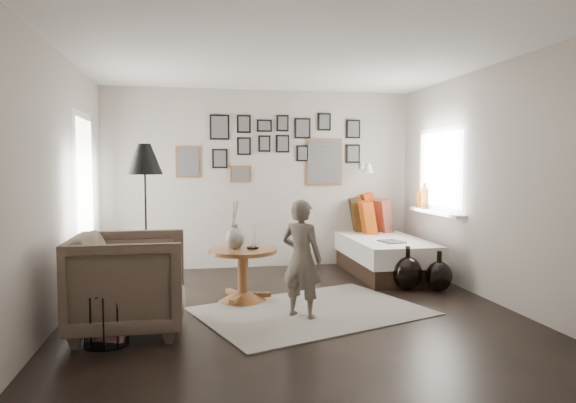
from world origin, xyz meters
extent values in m
plane|color=black|center=(0.00, 0.00, 0.00)|extent=(4.80, 4.80, 0.00)
plane|color=#A69C91|center=(0.00, 2.40, 1.30)|extent=(4.50, 0.00, 4.50)
plane|color=#A69C91|center=(0.00, -2.40, 1.30)|extent=(4.50, 0.00, 4.50)
plane|color=#A69C91|center=(-2.25, 0.00, 1.30)|extent=(0.00, 4.80, 4.80)
plane|color=#A69C91|center=(2.25, 0.00, 1.30)|extent=(0.00, 4.80, 4.80)
plane|color=white|center=(0.00, 0.00, 2.60)|extent=(4.80, 4.80, 0.00)
plane|color=white|center=(-2.23, 1.20, 1.05)|extent=(0.00, 2.14, 2.14)
plane|color=white|center=(-2.23, 1.20, 1.05)|extent=(0.00, 1.88, 1.88)
plane|color=white|center=(-2.23, 1.20, 1.05)|extent=(0.00, 1.93, 1.93)
plane|color=white|center=(2.23, 1.20, 1.45)|extent=(0.00, 1.30, 1.30)
plane|color=white|center=(2.23, 1.20, 1.45)|extent=(0.00, 1.14, 1.14)
cube|color=white|center=(2.17, 1.20, 0.88)|extent=(0.15, 1.32, 0.04)
cylinder|color=#8C4C14|center=(2.17, 1.55, 1.04)|extent=(0.10, 0.10, 0.28)
cylinder|color=#8C4C14|center=(2.17, 1.72, 1.01)|extent=(0.08, 0.08, 0.22)
cube|color=brown|center=(-1.05, 2.38, 1.55)|extent=(0.35, 0.03, 0.45)
cube|color=black|center=(-1.05, 2.37, 1.55)|extent=(0.30, 0.01, 0.40)
cube|color=black|center=(-0.60, 2.38, 2.05)|extent=(0.28, 0.03, 0.36)
cube|color=black|center=(-0.60, 2.37, 2.05)|extent=(0.23, 0.01, 0.31)
cube|color=black|center=(-0.60, 2.38, 1.60)|extent=(0.22, 0.03, 0.28)
cube|color=black|center=(-0.60, 2.37, 1.60)|extent=(0.17, 0.01, 0.23)
cube|color=black|center=(-0.25, 2.38, 2.10)|extent=(0.20, 0.03, 0.26)
cube|color=black|center=(-0.25, 2.37, 2.10)|extent=(0.15, 0.01, 0.21)
cube|color=black|center=(-0.25, 2.38, 1.78)|extent=(0.20, 0.03, 0.26)
cube|color=black|center=(-0.25, 2.37, 1.78)|extent=(0.15, 0.01, 0.21)
cube|color=black|center=(0.05, 2.38, 2.08)|extent=(0.22, 0.03, 0.18)
cube|color=black|center=(0.05, 2.37, 2.08)|extent=(0.17, 0.01, 0.13)
cube|color=black|center=(0.05, 2.38, 1.82)|extent=(0.18, 0.03, 0.24)
cube|color=black|center=(0.05, 2.37, 1.82)|extent=(0.13, 0.01, 0.19)
cube|color=black|center=(0.32, 2.38, 2.12)|extent=(0.18, 0.03, 0.24)
cube|color=black|center=(0.32, 2.37, 2.12)|extent=(0.13, 0.01, 0.19)
cube|color=black|center=(0.32, 2.38, 1.82)|extent=(0.20, 0.03, 0.26)
cube|color=black|center=(0.32, 2.37, 1.82)|extent=(0.15, 0.01, 0.21)
cube|color=black|center=(0.62, 2.38, 2.05)|extent=(0.24, 0.03, 0.30)
cube|color=black|center=(0.62, 2.37, 2.05)|extent=(0.19, 0.01, 0.25)
cube|color=black|center=(0.62, 2.38, 1.68)|extent=(0.18, 0.03, 0.24)
cube|color=black|center=(0.62, 2.37, 1.68)|extent=(0.13, 0.01, 0.19)
cube|color=brown|center=(0.95, 2.38, 1.55)|extent=(0.55, 0.03, 0.70)
cube|color=black|center=(0.95, 2.37, 1.55)|extent=(0.50, 0.01, 0.65)
cube|color=black|center=(0.95, 2.38, 2.15)|extent=(0.20, 0.03, 0.26)
cube|color=black|center=(0.95, 2.37, 2.15)|extent=(0.15, 0.01, 0.21)
cube|color=black|center=(1.40, 2.38, 2.05)|extent=(0.22, 0.03, 0.28)
cube|color=black|center=(1.40, 2.37, 2.05)|extent=(0.17, 0.01, 0.23)
cube|color=black|center=(1.40, 2.38, 1.68)|extent=(0.22, 0.03, 0.28)
cube|color=black|center=(1.40, 2.37, 1.68)|extent=(0.17, 0.01, 0.23)
cube|color=brown|center=(-0.30, 2.38, 1.38)|extent=(0.30, 0.03, 0.24)
cube|color=black|center=(-0.30, 2.37, 1.38)|extent=(0.25, 0.01, 0.19)
cube|color=white|center=(1.55, 2.37, 1.50)|extent=(0.06, 0.04, 0.10)
cylinder|color=white|center=(1.55, 2.25, 1.52)|extent=(0.02, 0.24, 0.02)
cone|color=white|center=(1.55, 2.12, 1.46)|extent=(0.18, 0.18, 0.14)
cube|color=silver|center=(0.19, -0.05, 0.01)|extent=(2.59, 2.19, 0.01)
cone|color=brown|center=(-0.46, 0.49, 0.05)|extent=(0.55, 0.55, 0.11)
cylinder|color=brown|center=(-0.46, 0.49, 0.30)|extent=(0.12, 0.12, 0.42)
cylinder|color=brown|center=(-0.46, 0.49, 0.56)|extent=(0.74, 0.74, 0.04)
ellipsoid|color=black|center=(-0.54, 0.51, 0.70)|extent=(0.21, 0.21, 0.23)
cylinder|color=black|center=(-0.54, 0.51, 0.84)|extent=(0.06, 0.06, 0.04)
cylinder|color=black|center=(-0.35, 0.49, 0.59)|extent=(0.13, 0.13, 0.02)
cube|color=black|center=(1.60, 1.72, 0.12)|extent=(0.91, 2.13, 0.25)
cube|color=silver|center=(1.60, 1.72, 0.37)|extent=(0.97, 2.19, 0.27)
cube|color=#B33B0A|center=(1.62, 2.59, 0.78)|extent=(0.34, 0.65, 0.62)
cube|color=#362411|center=(1.46, 2.48, 0.75)|extent=(0.31, 0.58, 0.55)
cube|color=maroon|center=(1.75, 2.30, 0.74)|extent=(0.39, 0.58, 0.53)
cube|color=#B33B0A|center=(1.53, 2.15, 0.73)|extent=(0.28, 0.53, 0.51)
cube|color=black|center=(1.55, 1.17, 0.51)|extent=(0.30, 0.37, 0.02)
imported|color=brown|center=(-1.56, -0.36, 0.45)|extent=(0.99, 0.96, 0.90)
cube|color=beige|center=(-1.53, -0.31, 0.48)|extent=(0.42, 0.43, 0.18)
cylinder|color=black|center=(-1.53, 0.97, 0.01)|extent=(0.27, 0.27, 0.03)
cylinder|color=black|center=(-1.53, 0.97, 0.78)|extent=(0.02, 0.02, 1.55)
cone|color=black|center=(-1.53, 0.97, 1.57)|extent=(0.41, 0.41, 0.35)
cube|color=black|center=(-1.72, -0.67, 0.20)|extent=(0.25, 0.12, 0.33)
cube|color=beige|center=(-1.68, -0.69, 0.20)|extent=(0.26, 0.18, 0.33)
ellipsoid|color=black|center=(1.54, 0.64, 0.20)|extent=(0.35, 0.35, 0.41)
cylinder|color=black|center=(1.54, 0.64, 0.47)|extent=(0.06, 0.06, 0.13)
ellipsoid|color=black|center=(1.89, 0.52, 0.18)|extent=(0.31, 0.31, 0.36)
cylinder|color=black|center=(1.89, 0.52, 0.42)|extent=(0.06, 0.06, 0.13)
imported|color=#635A4E|center=(0.05, -0.22, 0.59)|extent=(0.51, 0.49, 1.17)
camera|label=1|loc=(-0.99, -5.09, 1.50)|focal=32.00mm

